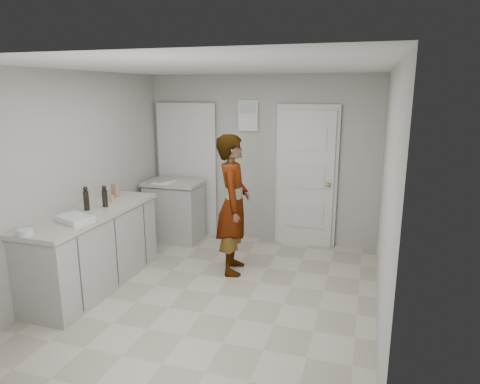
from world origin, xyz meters
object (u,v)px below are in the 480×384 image
(cake_mix_box, at_px, (115,190))
(spice_jar, at_px, (112,199))
(person, at_px, (233,205))
(egg_bowl, at_px, (25,232))
(baking_dish, at_px, (75,219))
(oil_cruet_b, at_px, (86,199))
(oil_cruet_a, at_px, (105,197))

(cake_mix_box, xyz_separation_m, spice_jar, (0.11, -0.23, -0.04))
(person, height_order, spice_jar, person)
(cake_mix_box, height_order, egg_bowl, cake_mix_box)
(cake_mix_box, distance_m, baking_dish, 1.08)
(person, bearing_deg, oil_cruet_b, 108.25)
(oil_cruet_b, bearing_deg, cake_mix_box, 93.79)
(oil_cruet_b, distance_m, egg_bowl, 0.92)
(oil_cruet_a, xyz_separation_m, baking_dish, (0.04, -0.61, -0.09))
(person, bearing_deg, baking_dish, 121.90)
(person, relative_size, spice_jar, 21.63)
(oil_cruet_b, distance_m, baking_dish, 0.46)
(oil_cruet_a, relative_size, oil_cruet_b, 0.92)
(oil_cruet_a, distance_m, baking_dish, 0.62)
(baking_dish, bearing_deg, egg_bowl, -109.69)
(person, distance_m, spice_jar, 1.50)
(spice_jar, relative_size, egg_bowl, 0.58)
(spice_jar, height_order, egg_bowl, spice_jar)
(oil_cruet_a, bearing_deg, egg_bowl, -96.96)
(oil_cruet_b, xyz_separation_m, baking_dish, (0.16, -0.42, -0.11))
(spice_jar, bearing_deg, oil_cruet_b, -98.53)
(oil_cruet_a, height_order, oil_cruet_b, oil_cruet_b)
(cake_mix_box, relative_size, baking_dish, 0.40)
(spice_jar, bearing_deg, cake_mix_box, 114.87)
(person, xyz_separation_m, egg_bowl, (-1.51, -1.79, 0.07))
(spice_jar, height_order, oil_cruet_b, oil_cruet_b)
(person, relative_size, cake_mix_box, 10.31)
(oil_cruet_b, relative_size, baking_dish, 0.67)
(spice_jar, relative_size, baking_dish, 0.19)
(person, distance_m, oil_cruet_b, 1.74)
(spice_jar, bearing_deg, egg_bowl, -93.55)
(cake_mix_box, xyz_separation_m, oil_cruet_a, (0.16, -0.45, 0.04))
(spice_jar, distance_m, baking_dish, 0.84)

